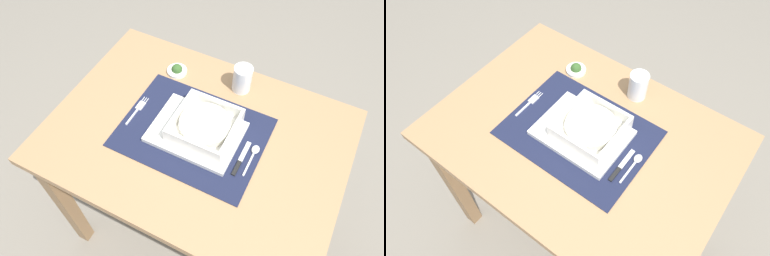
# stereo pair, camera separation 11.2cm
# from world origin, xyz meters

# --- Properties ---
(ground_plane) EXTENTS (6.00, 6.00, 0.00)m
(ground_plane) POSITION_xyz_m (0.00, 0.00, 0.00)
(ground_plane) COLOR gray
(dining_table) EXTENTS (0.93, 0.68, 0.72)m
(dining_table) POSITION_xyz_m (0.00, 0.00, 0.61)
(dining_table) COLOR #A37A51
(dining_table) RESTS_ON ground
(placemat) EXTENTS (0.45, 0.34, 0.00)m
(placemat) POSITION_xyz_m (-0.01, -0.00, 0.72)
(placemat) COLOR #191E38
(placemat) RESTS_ON dining_table
(serving_plate) EXTENTS (0.28, 0.21, 0.02)m
(serving_plate) POSITION_xyz_m (-0.00, 0.00, 0.73)
(serving_plate) COLOR white
(serving_plate) RESTS_ON placemat
(porridge_bowl) EXTENTS (0.19, 0.19, 0.05)m
(porridge_bowl) POSITION_xyz_m (0.02, 0.01, 0.76)
(porridge_bowl) COLOR white
(porridge_bowl) RESTS_ON serving_plate
(fork) EXTENTS (0.02, 0.13, 0.00)m
(fork) POSITION_xyz_m (-0.22, 0.00, 0.72)
(fork) COLOR silver
(fork) RESTS_ON placemat
(spoon) EXTENTS (0.02, 0.12, 0.01)m
(spoon) POSITION_xyz_m (0.19, 0.01, 0.73)
(spoon) COLOR silver
(spoon) RESTS_ON placemat
(butter_knife) EXTENTS (0.01, 0.13, 0.01)m
(butter_knife) POSITION_xyz_m (0.16, -0.03, 0.72)
(butter_knife) COLOR black
(butter_knife) RESTS_ON placemat
(drinking_glass) EXTENTS (0.06, 0.06, 0.10)m
(drinking_glass) POSITION_xyz_m (0.05, 0.24, 0.76)
(drinking_glass) COLOR white
(drinking_glass) RESTS_ON dining_table
(condiment_saucer) EXTENTS (0.07, 0.07, 0.04)m
(condiment_saucer) POSITION_xyz_m (-0.18, 0.21, 0.73)
(condiment_saucer) COLOR white
(condiment_saucer) RESTS_ON dining_table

